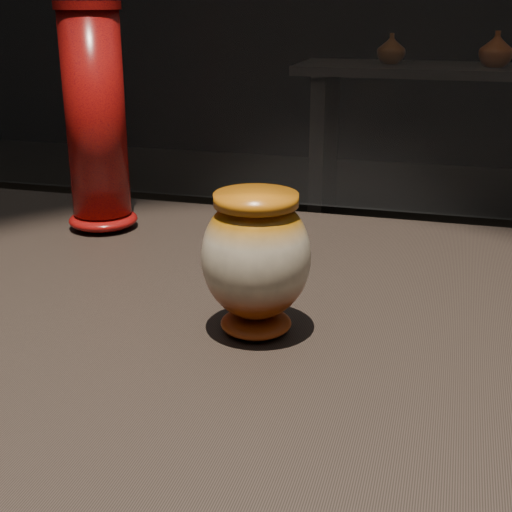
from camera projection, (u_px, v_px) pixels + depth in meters
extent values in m
cube|color=black|center=(369.00, 338.00, 0.81)|extent=(2.00, 0.80, 0.05)
ellipsoid|color=maroon|center=(256.00, 323.00, 0.77)|extent=(0.10, 0.10, 0.02)
ellipsoid|color=beige|center=(256.00, 257.00, 0.75)|extent=(0.15, 0.15, 0.13)
cylinder|color=#C07612|center=(256.00, 200.00, 0.72)|extent=(0.11, 0.11, 0.01)
ellipsoid|color=#A3120A|center=(103.00, 219.00, 1.12)|extent=(0.11, 0.11, 0.03)
cylinder|color=#A3120A|center=(95.00, 115.00, 1.07)|extent=(0.09, 0.09, 0.30)
cylinder|color=#A3120A|center=(87.00, 5.00, 1.01)|extent=(0.10, 0.10, 0.01)
cube|color=black|center=(482.00, 71.00, 3.84)|extent=(2.00, 0.60, 0.05)
cube|color=black|center=(324.00, 145.00, 4.21)|extent=(0.08, 0.50, 0.85)
imported|color=#9A4616|center=(391.00, 49.00, 3.93)|extent=(0.18, 0.18, 0.16)
imported|color=maroon|center=(496.00, 49.00, 3.74)|extent=(0.19, 0.19, 0.18)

